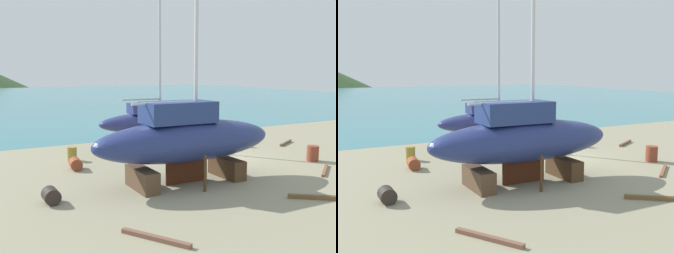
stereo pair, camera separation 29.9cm
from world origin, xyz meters
The scene contains 13 objects.
ground_plane centered at (0.00, -2.58, 0.00)m, with size 44.88×44.88×0.00m, color gray.
sea_water centered at (0.00, 56.66, 0.00)m, with size 132.55×96.06×0.01m, color teal.
sailboat_large_starboard centered at (-2.42, 4.46, 1.79)m, with size 7.59×2.41×12.32m.
sailboat_small_center centered at (-4.86, -3.28, 2.03)m, with size 8.98×3.14×14.19m.
worker centered at (2.27, 3.20, 0.88)m, with size 0.45×0.50×1.70m.
barrel_tipped_right centered at (-8.10, 3.72, 0.39)m, with size 0.53×0.53×0.79m, color olive.
barrel_rust_far centered at (3.71, -3.10, 0.44)m, with size 0.66×0.66×0.87m, color brown.
barrel_rust_mid centered at (-8.53, 1.59, 0.30)m, with size 0.61×0.61×0.86m, color brown.
barrel_by_slipway centered at (-10.89, -3.13, 0.31)m, with size 0.63×0.63×0.75m, color #2C231F.
timber_short_skew centered at (-8.95, -8.07, 0.07)m, with size 2.42×0.18×0.14m, color brown.
timber_long_fore centered at (-1.34, -8.05, 0.09)m, with size 2.86×0.17×0.17m, color brown.
timber_long_aft centered at (6.28, 1.40, 0.08)m, with size 2.29×0.14×0.17m, color brown.
timber_plank_near centered at (2.41, -5.01, 0.06)m, with size 2.57×0.15×0.11m, color brown.
Camera 1 is at (-14.24, -18.15, 5.10)m, focal length 42.40 mm.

